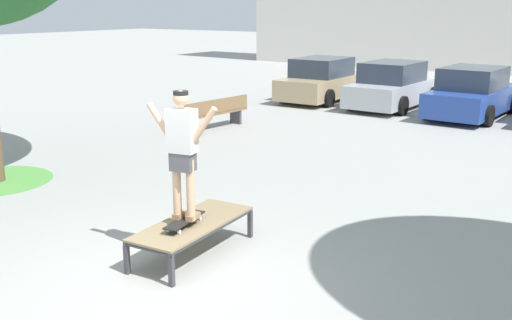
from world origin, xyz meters
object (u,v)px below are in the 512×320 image
object	(u,v)px
skateboard	(185,220)
car_tan	(323,81)
car_silver	(393,87)
park_bench	(214,113)
car_blue	(473,94)
skater	(182,146)
skate_box	(193,225)

from	to	relation	value
skateboard	car_tan	world-z (taller)	car_tan
skateboard	car_silver	world-z (taller)	car_silver
car_silver	park_bench	size ratio (longest dim) A/B	1.74
skateboard	park_bench	bearing A→B (deg)	125.89
car_tan	park_bench	bearing A→B (deg)	-89.81
car_blue	skateboard	bearing A→B (deg)	-90.66
car_tan	car_silver	size ratio (longest dim) A/B	1.00
skateboard	car_silver	size ratio (longest dim) A/B	0.19
skater	car_silver	xyz separation A→B (m)	(-2.49, 13.21, -0.84)
skater	car_blue	size ratio (longest dim) A/B	0.40
skateboard	car_blue	distance (m)	12.92
car_blue	park_bench	xyz separation A→B (m)	(-5.25, -5.87, -0.24)
car_silver	park_bench	xyz separation A→B (m)	(-2.62, -6.16, -0.24)
skater	car_silver	bearing A→B (deg)	100.67
skateboard	skater	bearing A→B (deg)	101.90
car_tan	park_bench	world-z (taller)	car_tan
skateboard	park_bench	world-z (taller)	park_bench
car_silver	skateboard	bearing A→B (deg)	-79.33
skateboard	car_silver	bearing A→B (deg)	100.67
skate_box	skateboard	size ratio (longest dim) A/B	2.37
skater	car_blue	xyz separation A→B (m)	(0.15, 12.92, -0.84)
skate_box	skateboard	bearing A→B (deg)	-85.64
skate_box	car_tan	world-z (taller)	car_tan
skate_box	skater	xyz separation A→B (m)	(0.01, -0.17, 1.12)
skater	park_bench	world-z (taller)	skater
skateboard	car_tan	bearing A→B (deg)	111.09
car_silver	skate_box	bearing A→B (deg)	-79.25
skate_box	car_blue	size ratio (longest dim) A/B	0.46
car_silver	park_bench	world-z (taller)	car_silver
car_tan	skater	bearing A→B (deg)	-68.91
car_silver	car_blue	distance (m)	2.65
car_tan	car_silver	xyz separation A→B (m)	(2.64, -0.08, 0.00)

